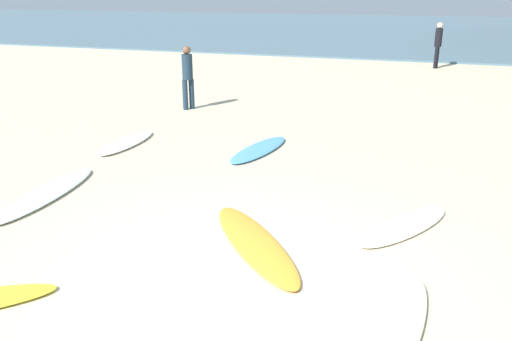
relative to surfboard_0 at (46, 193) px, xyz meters
name	(u,v)px	position (x,y,z in m)	size (l,w,h in m)	color
ground_plane	(229,283)	(3.70, -1.47, -0.04)	(120.00, 120.00, 0.00)	beige
ocean_water	(414,29)	(3.70, 38.17, 0.00)	(120.00, 40.00, 0.08)	slate
surfboard_0	(46,193)	(0.00, 0.00, 0.00)	(0.58, 2.47, 0.08)	white
surfboard_1	(259,149)	(2.45, 3.36, 0.00)	(0.56, 2.10, 0.08)	#56A1E2
surfboard_2	(404,226)	(5.47, 0.63, -0.01)	(0.54, 1.91, 0.06)	#EBE9CB
surfboard_3	(387,337)	(5.49, -1.95, 0.00)	(0.57, 2.47, 0.08)	#F4EAC5
surfboard_4	(255,243)	(3.69, -0.53, 0.00)	(0.57, 2.43, 0.08)	orange
surfboard_6	(127,142)	(-0.35, 2.93, 0.00)	(0.54, 1.93, 0.08)	white
beachgoer_near	(188,75)	(-0.59, 6.42, 0.90)	(0.39, 0.39, 1.68)	#1E3342
beachgoer_mid	(438,43)	(5.65, 16.62, 0.98)	(0.33, 0.34, 1.81)	black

